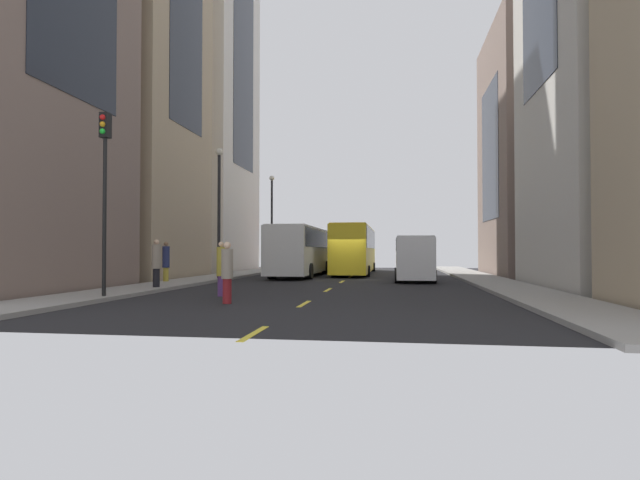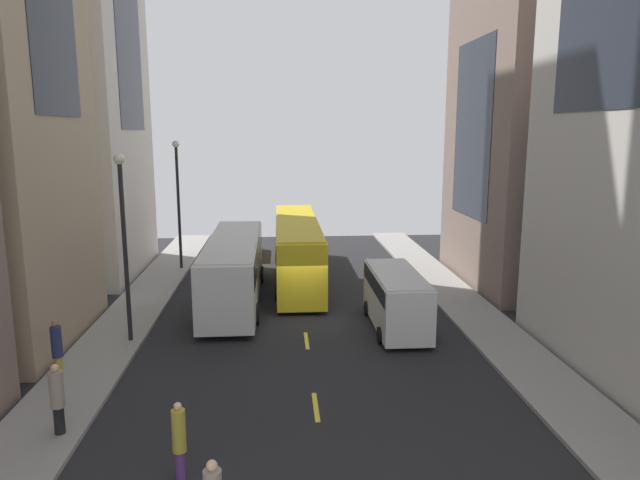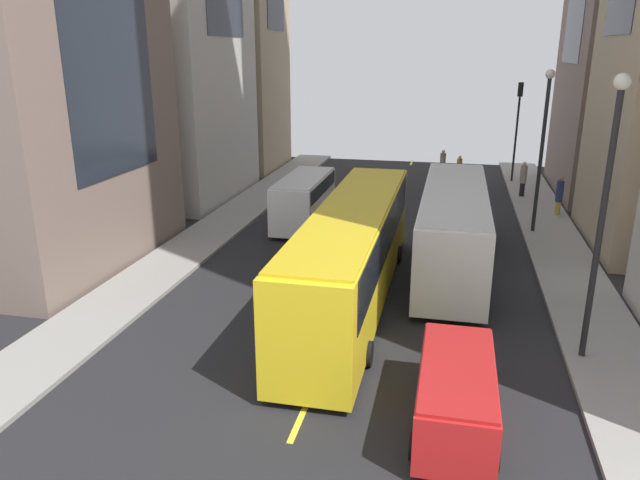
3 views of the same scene
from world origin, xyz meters
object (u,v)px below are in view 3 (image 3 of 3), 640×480
(car_red_0, at_px, (456,391))
(pedestrian_crossing_mid, at_px, (523,178))
(streetcar_yellow, at_px, (353,246))
(traffic_light_near_corner, at_px, (518,114))
(city_bus_white, at_px, (454,221))
(pedestrian_crossing_near, at_px, (459,171))
(delivery_van_white, at_px, (304,197))
(pedestrian_waiting_curb, at_px, (443,163))
(pedestrian_walking_far, at_px, (559,195))

(car_red_0, bearing_deg, pedestrian_crossing_mid, -98.72)
(streetcar_yellow, relative_size, traffic_light_near_corner, 2.21)
(city_bus_white, bearing_deg, pedestrian_crossing_near, -90.86)
(delivery_van_white, relative_size, traffic_light_near_corner, 0.92)
(pedestrian_waiting_curb, height_order, pedestrian_crossing_mid, pedestrian_crossing_mid)
(city_bus_white, distance_m, pedestrian_crossing_mid, 13.99)
(car_red_0, bearing_deg, delivery_van_white, -64.10)
(pedestrian_crossing_mid, relative_size, traffic_light_near_corner, 0.32)
(city_bus_white, distance_m, traffic_light_near_corner, 18.44)
(pedestrian_crossing_mid, bearing_deg, pedestrian_waiting_curb, -91.02)
(streetcar_yellow, xyz_separation_m, traffic_light_near_corner, (-7.26, -22.34, 2.54))
(pedestrian_waiting_curb, bearing_deg, traffic_light_near_corner, -161.06)
(pedestrian_walking_far, xyz_separation_m, traffic_light_near_corner, (1.75, -8.55, 3.41))
(pedestrian_crossing_mid, distance_m, pedestrian_walking_far, 4.34)
(delivery_van_white, distance_m, pedestrian_walking_far, 13.93)
(streetcar_yellow, xyz_separation_m, pedestrian_waiting_curb, (-2.55, -22.74, -1.03))
(car_red_0, height_order, pedestrian_waiting_curb, pedestrian_waiting_curb)
(city_bus_white, relative_size, streetcar_yellow, 0.83)
(streetcar_yellow, bearing_deg, car_red_0, 118.01)
(pedestrian_walking_far, bearing_deg, pedestrian_crossing_mid, -157.25)
(city_bus_white, height_order, pedestrian_crossing_near, city_bus_white)
(car_red_0, distance_m, pedestrian_crossing_near, 27.13)
(delivery_van_white, distance_m, pedestrian_waiting_curb, 15.13)
(car_red_0, height_order, pedestrian_crossing_mid, pedestrian_crossing_mid)
(city_bus_white, bearing_deg, streetcar_yellow, 52.57)
(city_bus_white, relative_size, pedestrian_crossing_mid, 5.64)
(city_bus_white, height_order, pedestrian_crossing_mid, city_bus_white)
(traffic_light_near_corner, bearing_deg, pedestrian_walking_far, 101.54)
(car_red_0, bearing_deg, traffic_light_near_corner, -96.92)
(city_bus_white, height_order, delivery_van_white, city_bus_white)
(pedestrian_crossing_near, distance_m, traffic_light_near_corner, 5.49)
(pedestrian_waiting_curb, relative_size, traffic_light_near_corner, 0.32)
(streetcar_yellow, distance_m, pedestrian_walking_far, 16.49)
(pedestrian_walking_far, bearing_deg, city_bus_white, -28.37)
(pedestrian_crossing_mid, bearing_deg, traffic_light_near_corner, -133.31)
(streetcar_yellow, distance_m, pedestrian_waiting_curb, 22.91)
(delivery_van_white, relative_size, pedestrian_crossing_mid, 2.84)
(delivery_van_white, xyz_separation_m, pedestrian_crossing_mid, (-11.64, -8.69, -0.25))
(delivery_van_white, xyz_separation_m, pedestrian_waiting_curb, (-6.68, -13.57, -0.42))
(traffic_light_near_corner, bearing_deg, pedestrian_crossing_near, 31.25)
(pedestrian_crossing_near, relative_size, pedestrian_crossing_mid, 1.00)
(city_bus_white, xyz_separation_m, pedestrian_crossing_mid, (-4.07, -13.36, -0.74))
(car_red_0, relative_size, pedestrian_walking_far, 2.16)
(traffic_light_near_corner, bearing_deg, pedestrian_crossing_mid, 93.17)
(pedestrian_crossing_mid, xyz_separation_m, traffic_light_near_corner, (0.25, -4.48, 3.39))
(pedestrian_crossing_near, height_order, traffic_light_near_corner, traffic_light_near_corner)
(pedestrian_waiting_curb, distance_m, pedestrian_crossing_mid, 6.96)
(pedestrian_waiting_curb, xyz_separation_m, pedestrian_walking_far, (-6.46, 8.95, 0.16))
(pedestrian_crossing_near, height_order, pedestrian_crossing_mid, pedestrian_crossing_mid)
(city_bus_white, distance_m, pedestrian_waiting_curb, 18.29)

